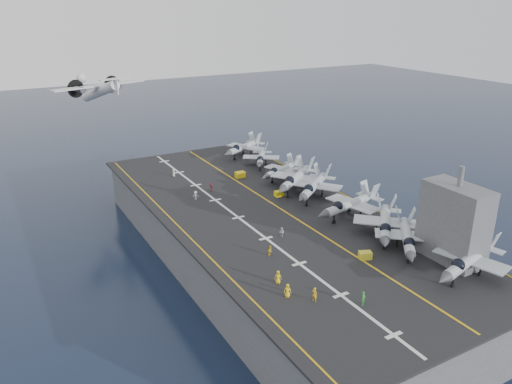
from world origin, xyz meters
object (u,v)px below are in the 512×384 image
tow_cart_a (365,255)px  transport_plane (100,91)px  fighter_jet_0 (469,259)px  island_superstructure (455,214)px

tow_cart_a → transport_plane: 84.86m
fighter_jet_0 → transport_plane: bearing=107.5°
island_superstructure → transport_plane: 93.18m
fighter_jet_0 → transport_plane: transport_plane is taller
fighter_jet_0 → tow_cart_a: (-9.28, 11.23, -2.11)m
island_superstructure → fighter_jet_0: size_ratio=0.85×
fighter_jet_0 → transport_plane: (-29.05, 92.35, 13.05)m
fighter_jet_0 → transport_plane: size_ratio=0.60×
island_superstructure → tow_cart_a: size_ratio=6.59×
island_superstructure → transport_plane: bearing=109.5°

